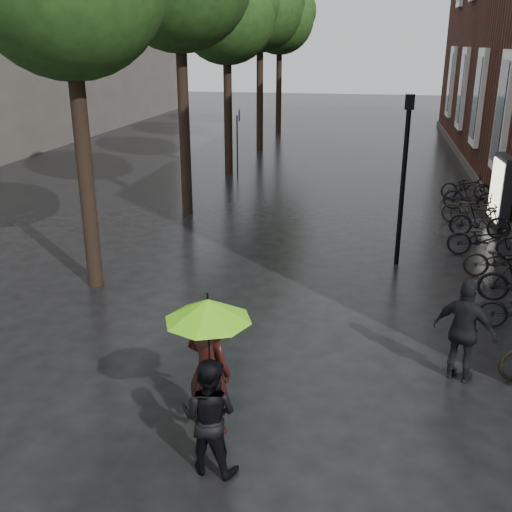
% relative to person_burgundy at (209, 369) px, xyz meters
% --- Properties ---
extents(person_burgundy, '(0.80, 0.67, 1.86)m').
position_rel_person_burgundy_xyz_m(person_burgundy, '(0.00, 0.00, 0.00)').
color(person_burgundy, black).
rests_on(person_burgundy, ground).
extents(person_black, '(0.80, 0.66, 1.51)m').
position_rel_person_burgundy_xyz_m(person_black, '(0.22, -0.77, -0.17)').
color(person_black, black).
rests_on(person_black, ground).
extents(lime_umbrella, '(1.09, 1.09, 1.61)m').
position_rel_person_burgundy_xyz_m(lime_umbrella, '(0.11, -0.31, 1.01)').
color(lime_umbrella, black).
rests_on(lime_umbrella, ground).
extents(pedestrian_walking, '(1.05, 0.79, 1.66)m').
position_rel_person_burgundy_xyz_m(pedestrian_walking, '(3.49, 2.02, -0.10)').
color(pedestrian_walking, black).
rests_on(pedestrian_walking, ground).
extents(parked_bicycles, '(2.03, 12.57, 0.99)m').
position_rel_person_burgundy_xyz_m(parked_bicycles, '(4.88, 8.20, -0.48)').
color(parked_bicycles, black).
rests_on(parked_bicycles, ground).
extents(ad_lightbox, '(0.31, 1.35, 2.04)m').
position_rel_person_burgundy_xyz_m(ad_lightbox, '(5.51, 10.86, 0.10)').
color(ad_lightbox, black).
rests_on(ad_lightbox, ground).
extents(lamp_post, '(0.20, 0.20, 3.93)m').
position_rel_person_burgundy_xyz_m(lamp_post, '(2.63, 7.15, 1.46)').
color(lamp_post, black).
rests_on(lamp_post, ground).
extents(cycle_sign, '(0.14, 0.47, 2.57)m').
position_rel_person_burgundy_xyz_m(cycle_sign, '(-3.33, 16.29, 0.77)').
color(cycle_sign, '#262628').
rests_on(cycle_sign, ground).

